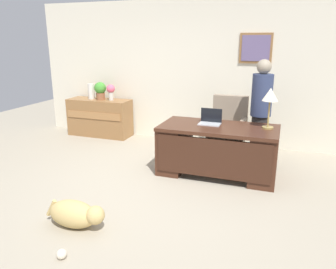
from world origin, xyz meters
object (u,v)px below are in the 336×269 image
at_px(credenza, 100,117).
at_px(person_standing, 261,112).
at_px(dog_lying, 76,214).
at_px(dog_toy_ball, 62,254).
at_px(desk, 217,149).
at_px(desk_lamp, 270,97).
at_px(armchair, 228,129).
at_px(vase_with_flowers, 111,90).
at_px(potted_plant, 100,90).
at_px(vase_empty, 91,91).
at_px(laptop, 210,120).

xyz_separation_m(credenza, person_standing, (3.30, -0.61, 0.48)).
height_order(dog_lying, dog_toy_ball, dog_lying).
bearing_deg(desk, person_standing, 52.31).
xyz_separation_m(desk, dog_toy_ball, (-0.94, -2.48, -0.36)).
xyz_separation_m(desk, desk_lamp, (0.68, 0.14, 0.79)).
distance_m(armchair, vase_with_flowers, 2.55).
height_order(credenza, potted_plant, potted_plant).
xyz_separation_m(desk_lamp, vase_empty, (-3.62, 1.15, -0.27)).
xyz_separation_m(armchair, potted_plant, (-2.72, 0.37, 0.50)).
xyz_separation_m(laptop, vase_with_flowers, (-2.33, 1.17, 0.17)).
relative_size(person_standing, vase_with_flowers, 5.22).
bearing_deg(person_standing, armchair, 156.35).
relative_size(vase_empty, potted_plant, 0.88).
xyz_separation_m(laptop, desk_lamp, (0.83, 0.01, 0.39)).
bearing_deg(vase_with_flowers, armchair, -8.59).
bearing_deg(dog_lying, desk_lamp, 49.36).
distance_m(credenza, vase_empty, 0.57).
xyz_separation_m(credenza, dog_lying, (1.64, -3.26, -0.23)).
bearing_deg(armchair, vase_with_flowers, 171.41).
bearing_deg(dog_toy_ball, person_standing, 65.07).
distance_m(credenza, potted_plant, 0.58).
distance_m(vase_with_flowers, vase_empty, 0.47).
distance_m(credenza, person_standing, 3.39).
bearing_deg(laptop, credenza, 156.02).
distance_m(dog_lying, laptop, 2.40).
distance_m(desk, dog_lying, 2.28).
xyz_separation_m(armchair, dog_toy_ball, (-0.93, -3.40, -0.42)).
bearing_deg(dog_toy_ball, desk_lamp, 58.28).
bearing_deg(person_standing, potted_plant, 169.40).
relative_size(dog_lying, potted_plant, 2.05).
distance_m(desk_lamp, vase_with_flowers, 3.37).
height_order(dog_lying, potted_plant, potted_plant).
bearing_deg(credenza, desk_lamp, -18.45).
relative_size(armchair, vase_empty, 3.28).
relative_size(armchair, dog_toy_ball, 10.69).
bearing_deg(person_standing, desk, -127.69).
bearing_deg(desk, desk_lamp, 11.97).
bearing_deg(potted_plant, vase_with_flowers, 0.00).
relative_size(credenza, vase_with_flowers, 4.11).
xyz_separation_m(person_standing, potted_plant, (-3.26, 0.61, 0.10)).
relative_size(dog_lying, vase_empty, 2.34).
bearing_deg(desk_lamp, vase_empty, 162.37).
bearing_deg(vase_empty, dog_toy_ball, -62.03).
height_order(credenza, vase_empty, vase_empty).
relative_size(credenza, desk_lamp, 2.29).
bearing_deg(person_standing, credenza, 169.56).
bearing_deg(potted_plant, dog_lying, -63.95).
height_order(desk, credenza, credenza).
distance_m(desk, potted_plant, 3.07).
height_order(person_standing, dog_toy_ball, person_standing).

